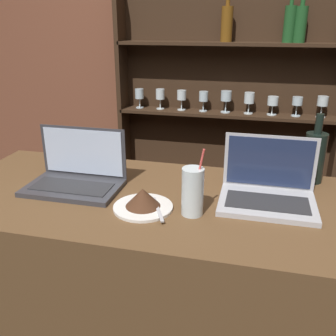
{
  "coord_description": "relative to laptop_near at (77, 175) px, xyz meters",
  "views": [
    {
      "loc": [
        0.3,
        -0.82,
        1.55
      ],
      "look_at": [
        0.01,
        0.38,
        1.07
      ],
      "focal_mm": 40.0,
      "sensor_mm": 36.0,
      "label": 1
    }
  ],
  "objects": [
    {
      "name": "bar_counter",
      "position": [
        0.34,
        -0.02,
        -0.53
      ],
      "size": [
        1.62,
        0.68,
        0.97
      ],
      "color": "brown",
      "rests_on": "ground_plane"
    },
    {
      "name": "back_wall",
      "position": [
        0.34,
        1.4,
        0.34
      ],
      "size": [
        7.0,
        0.06,
        2.7
      ],
      "color": "brown",
      "rests_on": "ground_plane"
    },
    {
      "name": "back_shelf",
      "position": [
        0.45,
        1.33,
        -0.07
      ],
      "size": [
        1.46,
        0.18,
        1.78
      ],
      "color": "#332114",
      "rests_on": "ground_plane"
    },
    {
      "name": "laptop_near",
      "position": [
        0.0,
        0.0,
        0.0
      ],
      "size": [
        0.35,
        0.21,
        0.21
      ],
      "color": "#333338",
      "rests_on": "bar_counter"
    },
    {
      "name": "laptop_far",
      "position": [
        0.7,
        0.04,
        -0.0
      ],
      "size": [
        0.32,
        0.24,
        0.22
      ],
      "color": "#ADADB2",
      "rests_on": "bar_counter"
    },
    {
      "name": "cake_plate",
      "position": [
        0.3,
        -0.12,
        -0.02
      ],
      "size": [
        0.2,
        0.2,
        0.07
      ],
      "color": "silver",
      "rests_on": "bar_counter"
    },
    {
      "name": "water_glass",
      "position": [
        0.46,
        -0.11,
        0.03
      ],
      "size": [
        0.07,
        0.07,
        0.23
      ],
      "color": "silver",
      "rests_on": "bar_counter"
    },
    {
      "name": "wine_bottle_dark",
      "position": [
        0.87,
        0.26,
        0.06
      ],
      "size": [
        0.08,
        0.08,
        0.27
      ],
      "color": "black",
      "rests_on": "bar_counter"
    }
  ]
}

